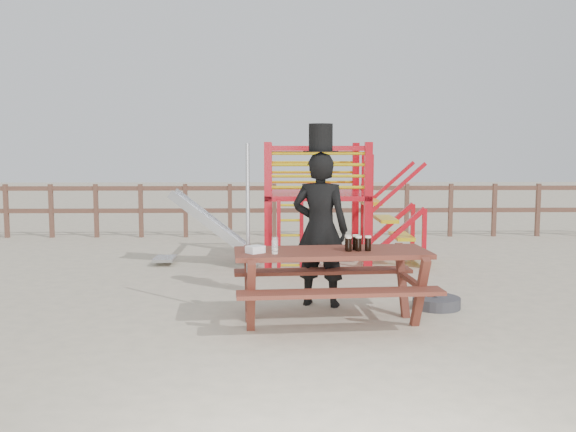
% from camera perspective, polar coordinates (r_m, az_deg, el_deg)
% --- Properties ---
extents(ground, '(60.00, 60.00, 0.00)m').
position_cam_1_polar(ground, '(7.67, 2.57, -9.10)').
color(ground, beige).
rests_on(ground, ground).
extents(back_fence, '(15.09, 0.09, 1.20)m').
position_cam_1_polar(back_fence, '(14.45, 0.76, 1.03)').
color(back_fence, brown).
rests_on(back_fence, ground).
extents(playground_fort, '(4.71, 1.84, 2.10)m').
position_cam_1_polar(playground_fort, '(11.03, 2.02, 1.21)').
color(playground_fort, red).
rests_on(playground_fort, ground).
extents(picnic_table, '(2.30, 1.68, 0.85)m').
position_cam_1_polar(picnic_table, '(7.36, 3.87, -5.47)').
color(picnic_table, maroon).
rests_on(picnic_table, ground).
extents(man_with_hat, '(0.82, 0.66, 2.31)m').
position_cam_1_polar(man_with_hat, '(8.12, 2.88, -0.82)').
color(man_with_hat, black).
rests_on(man_with_hat, ground).
extents(metal_pole, '(0.05, 0.05, 2.06)m').
position_cam_1_polar(metal_pole, '(7.57, -3.57, -1.36)').
color(metal_pole, '#B2B2B7').
rests_on(metal_pole, ground).
extents(parasol_base, '(0.60, 0.60, 0.25)m').
position_cam_1_polar(parasol_base, '(8.36, 13.06, -7.49)').
color(parasol_base, '#38383D').
rests_on(parasol_base, ground).
extents(paper_bag, '(0.23, 0.22, 0.08)m').
position_cam_1_polar(paper_bag, '(7.11, -2.93, -2.99)').
color(paper_bag, white).
rests_on(paper_bag, picnic_table).
extents(stout_pints, '(0.29, 0.20, 0.17)m').
position_cam_1_polar(stout_pints, '(7.30, 6.04, -2.40)').
color(stout_pints, black).
rests_on(stout_pints, picnic_table).
extents(empty_glasses, '(0.07, 0.32, 0.15)m').
position_cam_1_polar(empty_glasses, '(7.16, -1.17, -2.68)').
color(empty_glasses, silver).
rests_on(empty_glasses, picnic_table).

